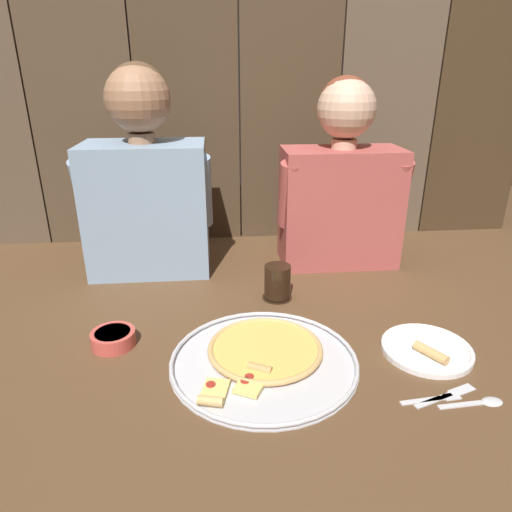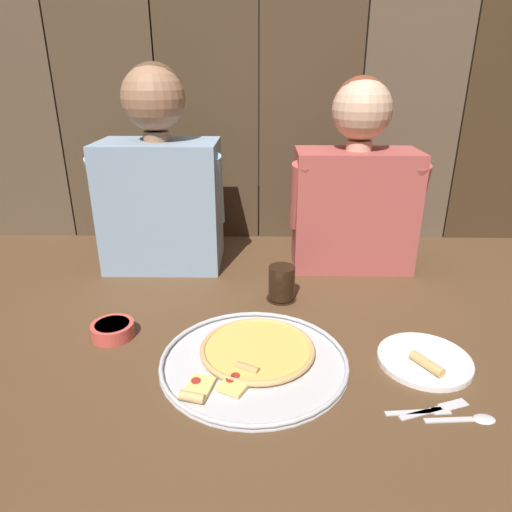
{
  "view_description": "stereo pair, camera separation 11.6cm",
  "coord_description": "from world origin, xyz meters",
  "px_view_note": "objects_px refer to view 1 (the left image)",
  "views": [
    {
      "loc": [
        -0.1,
        -0.97,
        0.63
      ],
      "look_at": [
        0.0,
        0.1,
        0.18
      ],
      "focal_mm": 32.02,
      "sensor_mm": 36.0,
      "label": 1
    },
    {
      "loc": [
        0.02,
        -0.98,
        0.63
      ],
      "look_at": [
        0.0,
        0.1,
        0.18
      ],
      "focal_mm": 32.02,
      "sensor_mm": 36.0,
      "label": 2
    }
  ],
  "objects_px": {
    "drinking_glass": "(277,282)",
    "diner_left": "(145,181)",
    "pizza_tray": "(265,357)",
    "dipping_bowl": "(113,337)",
    "diner_right": "(341,182)",
    "dinner_plate": "(427,349)"
  },
  "relations": [
    {
      "from": "pizza_tray",
      "to": "dinner_plate",
      "type": "distance_m",
      "value": 0.39
    },
    {
      "from": "dinner_plate",
      "to": "dipping_bowl",
      "type": "distance_m",
      "value": 0.75
    },
    {
      "from": "drinking_glass",
      "to": "dipping_bowl",
      "type": "bearing_deg",
      "value": -154.28
    },
    {
      "from": "dinner_plate",
      "to": "diner_right",
      "type": "distance_m",
      "value": 0.63
    },
    {
      "from": "pizza_tray",
      "to": "dipping_bowl",
      "type": "xyz_separation_m",
      "value": [
        -0.36,
        0.1,
        0.01
      ]
    },
    {
      "from": "drinking_glass",
      "to": "dinner_plate",
      "type": "bearing_deg",
      "value": -44.31
    },
    {
      "from": "pizza_tray",
      "to": "drinking_glass",
      "type": "xyz_separation_m",
      "value": [
        0.07,
        0.31,
        0.04
      ]
    },
    {
      "from": "diner_left",
      "to": "diner_right",
      "type": "xyz_separation_m",
      "value": [
        0.63,
        -0.0,
        -0.02
      ]
    },
    {
      "from": "diner_left",
      "to": "pizza_tray",
      "type": "bearing_deg",
      "value": -60.54
    },
    {
      "from": "dipping_bowl",
      "to": "diner_right",
      "type": "relative_size",
      "value": 0.17
    },
    {
      "from": "diner_right",
      "to": "dipping_bowl",
      "type": "bearing_deg",
      "value": -145.38
    },
    {
      "from": "dinner_plate",
      "to": "dipping_bowl",
      "type": "relative_size",
      "value": 2.0
    },
    {
      "from": "pizza_tray",
      "to": "dipping_bowl",
      "type": "bearing_deg",
      "value": 164.65
    },
    {
      "from": "drinking_glass",
      "to": "diner_right",
      "type": "xyz_separation_m",
      "value": [
        0.24,
        0.26,
        0.23
      ]
    },
    {
      "from": "dinner_plate",
      "to": "diner_right",
      "type": "relative_size",
      "value": 0.35
    },
    {
      "from": "drinking_glass",
      "to": "pizza_tray",
      "type": "bearing_deg",
      "value": -102.97
    },
    {
      "from": "drinking_glass",
      "to": "diner_left",
      "type": "bearing_deg",
      "value": 146.5
    },
    {
      "from": "pizza_tray",
      "to": "diner_left",
      "type": "bearing_deg",
      "value": 119.46
    },
    {
      "from": "dinner_plate",
      "to": "drinking_glass",
      "type": "xyz_separation_m",
      "value": [
        -0.32,
        0.31,
        0.04
      ]
    },
    {
      "from": "dinner_plate",
      "to": "diner_left",
      "type": "xyz_separation_m",
      "value": [
        -0.7,
        0.56,
        0.29
      ]
    },
    {
      "from": "drinking_glass",
      "to": "diner_left",
      "type": "relative_size",
      "value": 0.16
    },
    {
      "from": "pizza_tray",
      "to": "diner_right",
      "type": "xyz_separation_m",
      "value": [
        0.31,
        0.56,
        0.27
      ]
    }
  ]
}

